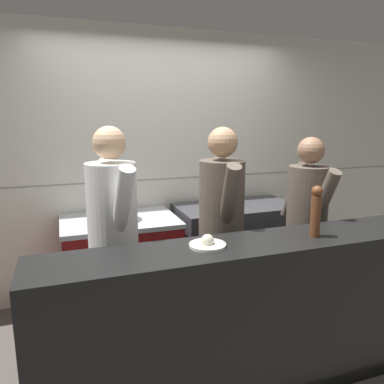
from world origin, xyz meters
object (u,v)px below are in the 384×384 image
(mixing_bowl_steel, at_px, (225,202))
(plated_dish_main, at_px, (207,244))
(oven_range, at_px, (121,265))
(chef_line, at_px, (306,224))
(pepper_mill, at_px, (316,210))
(chef_head_cook, at_px, (113,235))
(chef_sous, at_px, (221,226))
(stock_pot, at_px, (113,207))

(mixing_bowl_steel, bearing_deg, plated_dish_main, -118.78)
(oven_range, relative_size, chef_line, 0.63)
(mixing_bowl_steel, height_order, pepper_mill, pepper_mill)
(chef_head_cook, xyz_separation_m, chef_sous, (0.82, -0.04, -0.01))
(mixing_bowl_steel, height_order, chef_line, chef_line)
(mixing_bowl_steel, xyz_separation_m, pepper_mill, (0.05, -1.28, 0.22))
(chef_head_cook, distance_m, chef_sous, 0.82)
(pepper_mill, xyz_separation_m, chef_sous, (-0.38, 0.62, -0.24))
(oven_range, xyz_separation_m, mixing_bowl_steel, (1.01, -0.04, 0.52))
(chef_line, bearing_deg, plated_dish_main, -153.57)
(plated_dish_main, bearing_deg, mixing_bowl_steel, 61.22)
(mixing_bowl_steel, distance_m, pepper_mill, 1.30)
(pepper_mill, relative_size, chef_line, 0.21)
(pepper_mill, bearing_deg, chef_head_cook, 151.37)
(stock_pot, height_order, mixing_bowl_steel, stock_pot)
(oven_range, xyz_separation_m, chef_line, (1.42, -0.75, 0.46))
(stock_pot, distance_m, chef_line, 1.65)
(mixing_bowl_steel, height_order, chef_sous, chef_sous)
(oven_range, height_order, chef_sous, chef_sous)
(chef_sous, height_order, chef_line, chef_sous)
(oven_range, height_order, chef_head_cook, chef_head_cook)
(mixing_bowl_steel, relative_size, chef_sous, 0.17)
(plated_dish_main, relative_size, chef_sous, 0.13)
(oven_range, distance_m, plated_dish_main, 1.44)
(stock_pot, height_order, chef_head_cook, chef_head_cook)
(plated_dish_main, bearing_deg, pepper_mill, -4.41)
(plated_dish_main, relative_size, pepper_mill, 0.66)
(plated_dish_main, height_order, chef_line, chef_line)
(mixing_bowl_steel, xyz_separation_m, chef_head_cook, (-1.15, -0.63, -0.01))
(stock_pot, distance_m, pepper_mill, 1.72)
(stock_pot, bearing_deg, chef_sous, -43.27)
(mixing_bowl_steel, relative_size, pepper_mill, 0.87)
(oven_range, height_order, mixing_bowl_steel, mixing_bowl_steel)
(oven_range, bearing_deg, mixing_bowl_steel, -2.55)
(pepper_mill, bearing_deg, chef_sous, 121.71)
(chef_head_cook, bearing_deg, pepper_mill, -39.68)
(oven_range, distance_m, stock_pot, 0.56)
(oven_range, bearing_deg, stock_pot, -157.94)
(pepper_mill, bearing_deg, stock_pot, 130.43)
(chef_sous, bearing_deg, plated_dish_main, -111.35)
(chef_sous, distance_m, chef_line, 0.75)
(chef_head_cook, height_order, chef_line, chef_head_cook)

